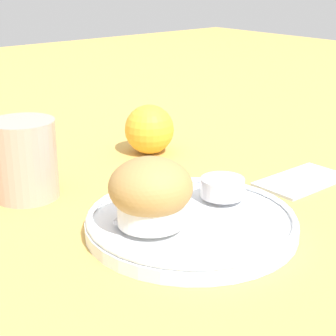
% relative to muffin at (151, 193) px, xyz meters
% --- Properties ---
extents(ground_plane, '(3.00, 3.00, 0.00)m').
position_rel_muffin_xyz_m(ground_plane, '(0.06, -0.02, -0.05)').
color(ground_plane, tan).
extents(plate, '(0.23, 0.23, 0.02)m').
position_rel_muffin_xyz_m(plate, '(0.05, -0.01, -0.04)').
color(plate, white).
rests_on(plate, ground_plane).
extents(muffin, '(0.08, 0.08, 0.07)m').
position_rel_muffin_xyz_m(muffin, '(0.00, 0.00, 0.00)').
color(muffin, silver).
rests_on(muffin, plate).
extents(cream_ramekin, '(0.05, 0.05, 0.02)m').
position_rel_muffin_xyz_m(cream_ramekin, '(0.11, 0.00, -0.02)').
color(cream_ramekin, silver).
rests_on(cream_ramekin, plate).
extents(berry_pair, '(0.03, 0.02, 0.02)m').
position_rel_muffin_xyz_m(berry_pair, '(0.03, 0.04, -0.03)').
color(berry_pair, '#4C194C').
rests_on(berry_pair, plate).
extents(butter_knife, '(0.15, 0.09, 0.00)m').
position_rel_muffin_xyz_m(butter_knife, '(0.04, 0.05, -0.03)').
color(butter_knife, '#B7B7BC').
rests_on(butter_knife, plate).
extents(orange_fruit, '(0.07, 0.07, 0.07)m').
position_rel_muffin_xyz_m(orange_fruit, '(0.18, 0.23, -0.02)').
color(orange_fruit, '#F4A82D').
rests_on(orange_fruit, ground_plane).
extents(juice_glass, '(0.08, 0.08, 0.10)m').
position_rel_muffin_xyz_m(juice_glass, '(-0.04, 0.19, -0.01)').
color(juice_glass, '#E5998C').
rests_on(juice_glass, ground_plane).
extents(folded_napkin, '(0.12, 0.07, 0.01)m').
position_rel_muffin_xyz_m(folded_napkin, '(0.25, 0.00, -0.05)').
color(folded_napkin, '#B2BCCC').
rests_on(folded_napkin, ground_plane).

